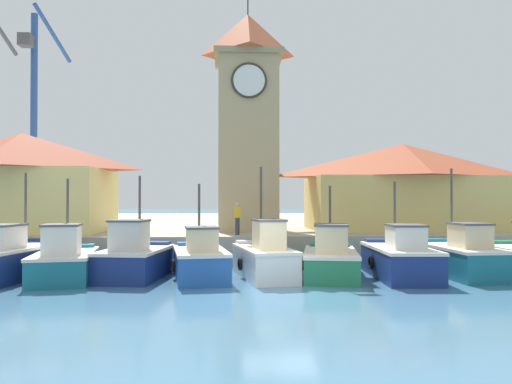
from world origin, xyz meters
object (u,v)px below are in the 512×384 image
Objects in this scene: clock_tower at (248,116)px; warehouse_right at (403,186)px; fishing_boat_mid_right at (330,259)px; fishing_boat_center at (265,258)px; fishing_boat_right_outer at (460,257)px; warehouse_left at (21,181)px; dock_worker_near_tower at (237,218)px; fishing_boat_left_outer at (65,261)px; fishing_boat_far_left at (15,259)px; fishing_boat_mid_left at (200,261)px; fishing_boat_left_inner at (135,259)px; port_crane_near at (34,140)px; fishing_boat_right_inner at (400,259)px.

clock_tower is 9.93m from warehouse_right.
clock_tower reaches higher than fishing_boat_mid_right.
fishing_boat_center is 8.04m from fishing_boat_right_outer.
clock_tower reaches higher than warehouse_left.
clock_tower is at bearing 1.06° from warehouse_left.
fishing_boat_left_outer is at bearing -143.04° from dock_worker_near_tower.
warehouse_right reaches higher than fishing_boat_mid_right.
fishing_boat_far_left is 2.21m from fishing_boat_left_outer.
fishing_boat_mid_left is 0.89× the size of fishing_boat_right_outer.
fishing_boat_left_inner is 7.77m from fishing_boat_mid_right.
fishing_boat_center reaches higher than fishing_boat_far_left.
warehouse_right is at bearing 31.81° from fishing_boat_left_inner.
fishing_boat_left_outer is 2.64m from fishing_boat_left_inner.
dock_worker_near_tower is at bearing 101.12° from fishing_boat_center.
warehouse_right reaches higher than fishing_boat_left_inner.
fishing_boat_far_left is at bearing -140.49° from clock_tower.
port_crane_near is (-25.73, 22.73, 7.32)m from fishing_boat_right_outer.
fishing_boat_mid_right is 0.99× the size of fishing_boat_right_outer.
clock_tower is at bearing 92.30° from fishing_boat_center.
fishing_boat_right_inner reaches higher than fishing_boat_mid_right.
fishing_boat_far_left is at bearing -153.23° from dock_worker_near_tower.
clock_tower reaches higher than fishing_boat_right_inner.
port_crane_near is at bearing 118.94° from fishing_boat_left_inner.
fishing_boat_mid_left is 0.24× the size of port_crane_near.
warehouse_right is 0.61× the size of port_crane_near.
fishing_boat_left_outer is at bearing -131.18° from clock_tower.
fishing_boat_right_inner is 0.28× the size of port_crane_near.
fishing_boat_center is 0.92× the size of fishing_boat_right_outer.
fishing_boat_far_left is 12.53m from fishing_boat_mid_right.
fishing_boat_far_left is at bearing 178.96° from fishing_boat_right_outer.
fishing_boat_left_inner reaches higher than fishing_boat_right_inner.
fishing_boat_left_inner reaches higher than fishing_boat_mid_right.
fishing_boat_far_left is 0.57× the size of warehouse_left.
warehouse_right reaches higher than fishing_boat_right_outer.
warehouse_right is at bearing 38.58° from fishing_boat_mid_left.
fishing_boat_right_outer is at bearing -20.94° from warehouse_left.
warehouse_left is 0.52× the size of port_crane_near.
fishing_boat_mid_right is at bearing -70.43° from clock_tower.
fishing_boat_center is at bearing 177.09° from fishing_boat_right_inner.
warehouse_right is (21.53, 0.67, -0.20)m from warehouse_left.
fishing_boat_left_outer is at bearing -179.50° from fishing_boat_mid_right.
fishing_boat_left_outer is 1.03× the size of fishing_boat_center.
clock_tower is at bearing 39.51° from fishing_boat_far_left.
warehouse_right is at bearing 85.14° from fishing_boat_right_outer.
fishing_boat_right_inner is 2.72m from fishing_boat_right_outer.
fishing_boat_left_inner is at bearing -130.80° from dock_worker_near_tower.
fishing_boat_left_outer is at bearing -178.97° from fishing_boat_right_outer.
port_crane_near reaches higher than warehouse_right.
warehouse_right reaches higher than fishing_boat_far_left.
warehouse_left is (-15.40, 8.15, 3.41)m from fishing_boat_mid_right.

